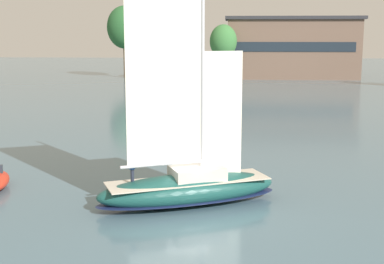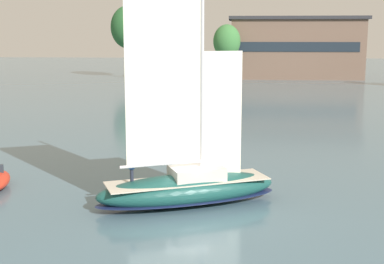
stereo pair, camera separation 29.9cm
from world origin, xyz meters
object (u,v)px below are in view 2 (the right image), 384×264
object	(u,v)px
tree_shore_center	(173,41)
tree_shore_left	(128,27)
tree_shore_right	(227,41)
sailboat_main	(188,185)

from	to	relation	value
tree_shore_center	tree_shore_left	bearing A→B (deg)	149.68
tree_shore_center	tree_shore_right	bearing A→B (deg)	-2.18
tree_shore_left	tree_shore_center	distance (m)	13.03
tree_shore_left	sailboat_main	bearing A→B (deg)	-76.75
tree_shore_right	tree_shore_center	bearing A→B (deg)	177.82
sailboat_main	tree_shore_center	bearing A→B (deg)	97.18
sailboat_main	tree_shore_right	bearing A→B (deg)	89.45
tree_shore_center	tree_shore_right	xyz separation A→B (m)	(11.66, -0.44, -0.02)
tree_shore_center	tree_shore_right	size ratio (longest dim) A/B	1.00
tree_shore_right	sailboat_main	bearing A→B (deg)	-90.55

